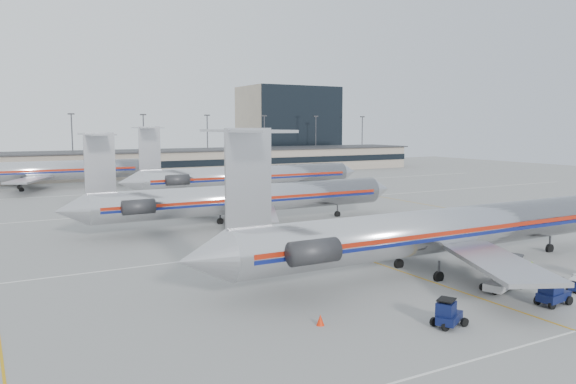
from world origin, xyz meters
TOP-DOWN VIEW (x-y plane):
  - ground at (0.00, 0.00)m, footprint 260.00×260.00m
  - apron_markings at (0.00, 10.00)m, footprint 160.00×0.15m
  - terminal at (0.00, 97.97)m, footprint 162.00×17.00m
  - light_mast_row at (0.00, 112.00)m, footprint 163.60×0.40m
  - distant_building at (62.00, 128.00)m, footprint 30.00×20.00m
  - jet_foreground at (2.60, -3.63)m, footprint 46.12×27.15m
  - jet_second_row at (-2.57, 24.11)m, footprint 44.01×25.92m
  - jet_third_row at (9.62, 49.24)m, footprint 44.39×27.30m
  - jet_back_row at (-21.37, 79.08)m, footprint 45.29×27.86m
  - tug_left at (-6.17, -13.74)m, footprint 2.41×1.99m
  - tug_center at (3.03, -14.18)m, footprint 2.58×1.52m
  - belt_loader at (3.07, -10.04)m, footprint 4.63×2.56m
  - ramp_worker_near at (3.46, -9.98)m, footprint 0.80×0.73m
  - ramp_worker_far at (6.09, -10.15)m, footprint 0.89×0.70m
  - cone_left at (-12.78, -9.77)m, footprint 0.56×0.56m

SIDE VIEW (x-z plane):
  - ground at x=0.00m, z-range 0.00..0.00m
  - apron_markings at x=0.00m, z-range 0.00..0.02m
  - cone_left at x=-12.78m, z-range 0.00..0.67m
  - belt_loader at x=3.07m, z-range -0.55..1.82m
  - tug_left at x=-6.17m, z-range -0.08..1.68m
  - ramp_worker_far at x=6.09m, z-range 0.00..1.79m
  - tug_center at x=3.03m, z-range -0.09..1.90m
  - ramp_worker_near at x=3.46m, z-range 0.00..1.85m
  - terminal at x=0.00m, z-range 0.03..6.28m
  - jet_second_row at x=-2.57m, z-range -2.42..9.10m
  - jet_foreground at x=2.60m, z-range -2.53..9.54m
  - jet_third_row at x=9.62m, z-range -2.54..9.59m
  - jet_back_row at x=-21.37m, z-range -2.60..9.79m
  - light_mast_row at x=0.00m, z-range 0.94..16.22m
  - distant_building at x=62.00m, z-range 0.00..25.00m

